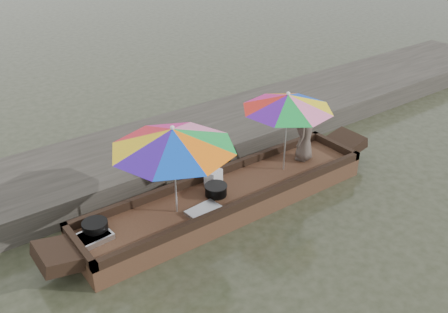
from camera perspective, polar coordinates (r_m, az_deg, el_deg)
water at (r=8.94m, az=0.38°, el=-5.89°), size 80.00×80.00×0.00m
dock at (r=10.40m, az=-6.86°, el=0.84°), size 22.00×2.20×0.50m
boat_hull at (r=8.84m, az=0.38°, el=-4.95°), size 5.52×1.20×0.35m
cooking_pot at (r=7.95m, az=-14.50°, el=-7.89°), size 0.40×0.40×0.21m
tray_crayfish at (r=7.85m, az=-14.86°, el=-8.97°), size 0.60×0.44×0.09m
tray_scallop at (r=8.19m, az=-2.20°, el=-6.28°), size 0.61×0.45×0.06m
charcoal_grill at (r=8.60m, az=-0.93°, el=-3.90°), size 0.37×0.37×0.18m
supply_bag at (r=8.91m, az=-1.22°, el=-2.32°), size 0.33×0.30×0.26m
vendor at (r=9.64m, az=9.28°, el=2.55°), size 0.62×0.55×1.07m
umbrella_bow at (r=7.85m, az=-5.66°, el=-1.62°), size 2.09×2.09×1.55m
umbrella_stern at (r=9.11m, az=7.07°, el=2.79°), size 1.96×1.96×1.55m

